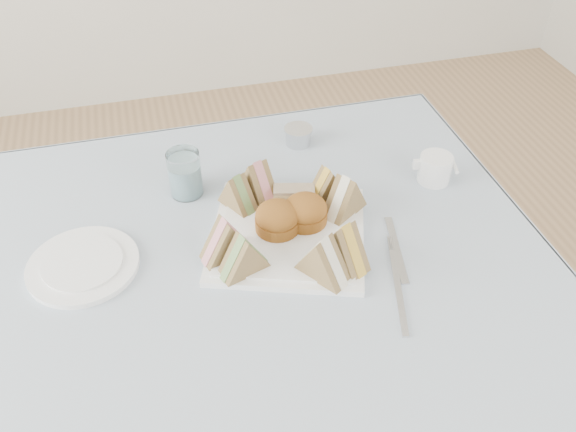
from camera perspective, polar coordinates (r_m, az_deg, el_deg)
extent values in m
cube|color=brown|center=(1.32, -1.63, -17.30)|extent=(0.90, 0.90, 0.74)
cube|color=#ACBBD1|center=(1.03, -2.02, -6.28)|extent=(1.02, 1.02, 0.01)
cube|color=white|center=(1.10, 0.00, -1.73)|extent=(0.35, 0.35, 0.01)
cylinder|color=#A0602B|center=(1.08, -1.00, -0.21)|extent=(0.10, 0.10, 0.05)
cylinder|color=#A0602B|center=(1.10, 1.63, 0.47)|extent=(0.09, 0.09, 0.05)
cube|color=#E3CF88|center=(1.14, 0.57, 1.93)|extent=(0.08, 0.05, 0.04)
cylinder|color=white|center=(1.10, -18.63, -4.40)|extent=(0.21, 0.21, 0.01)
cylinder|color=white|center=(1.19, -9.63, 3.94)|extent=(0.07, 0.07, 0.09)
cylinder|color=silver|center=(1.33, 0.97, 7.43)|extent=(0.07, 0.07, 0.03)
cube|color=silver|center=(1.09, 10.09, -3.06)|extent=(0.05, 0.17, 0.00)
cube|color=silver|center=(1.02, 10.29, -6.87)|extent=(0.06, 0.19, 0.00)
cylinder|color=white|center=(1.25, 13.59, 4.34)|extent=(0.08, 0.08, 0.06)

